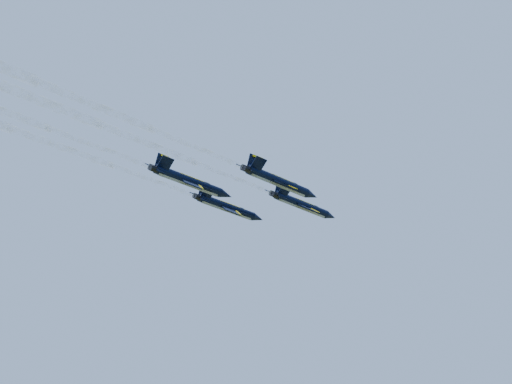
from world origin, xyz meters
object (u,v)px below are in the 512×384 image
Objects in this scene: jet_lead at (303,205)px; jet_left at (228,207)px; jet_right at (280,182)px; jet_slot at (190,182)px.

jet_left is at bearing -130.36° from jet_lead.
jet_right is 1.00× the size of jet_slot.
jet_slot is (5.89, -16.75, 0.00)m from jet_left.
jet_left is at bearing 124.99° from jet_slot.
jet_lead and jet_slot have the same top height.
jet_slot is (-7.27, -25.63, 0.00)m from jet_lead.
jet_lead is 1.00× the size of jet_left.
jet_left is 19.37m from jet_right.
jet_right is (18.43, -5.95, 0.00)m from jet_left.
jet_right is at bearing -2.28° from jet_left.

